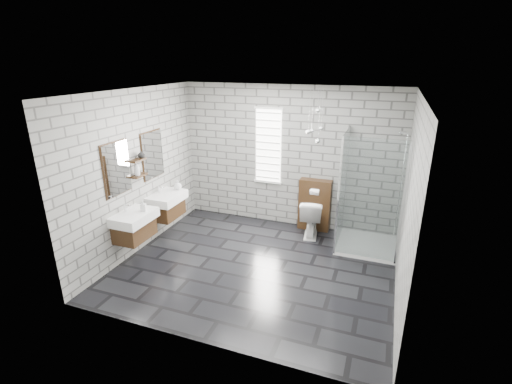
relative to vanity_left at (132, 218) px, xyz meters
The scene contains 20 objects.
floor 2.11m from the vanity_left, 14.32° to the left, with size 4.20×3.60×0.02m, color black.
ceiling 2.77m from the vanity_left, 14.32° to the left, with size 4.20×3.60×0.02m, color white.
wall_back 3.04m from the vanity_left, 50.30° to the left, with size 4.20×0.02×2.70m, color gray.
wall_front 2.40m from the vanity_left, 34.75° to the right, with size 4.20×0.02×2.70m, color gray.
wall_left 0.79m from the vanity_left, 112.62° to the left, with size 0.02×3.60×2.70m, color gray.
wall_right 4.09m from the vanity_left, ahead, with size 0.02×3.60×2.70m, color gray.
vanity_left is the anchor object (origin of this frame).
vanity_right 0.93m from the vanity_left, 90.00° to the left, with size 0.47×0.70×1.57m.
shelf_lower 0.72m from the vanity_left, 105.70° to the left, with size 0.14×0.30×0.03m, color #3B2512.
shelf_upper 0.94m from the vanity_left, 105.70° to the left, with size 0.14×0.30×0.03m, color #3B2512.
window 2.84m from the vanity_left, 56.40° to the left, with size 0.56×0.05×1.48m.
cistern_panel 3.32m from the vanity_left, 41.43° to the left, with size 0.60×0.20×1.00m, color #3B2512.
flush_plate 3.24m from the vanity_left, 40.03° to the left, with size 0.18×0.01×0.12m, color silver.
shower_enclosure 3.80m from the vanity_left, 26.10° to the left, with size 1.00×1.00×2.03m.
pendant_cluster 3.35m from the vanity_left, 37.20° to the left, with size 0.28×0.21×0.94m.
toilet 3.16m from the vanity_left, 37.80° to the left, with size 0.40×0.70×0.71m, color white.
soap_bottle_a 0.26m from the vanity_left, 38.42° to the left, with size 0.08×0.08×0.18m, color #B2B2B2.
soap_bottle_b 1.21m from the vanity_left, 84.61° to the left, with size 0.14×0.14×0.18m, color #B2B2B2.
soap_bottle_c 0.81m from the vanity_left, 106.36° to the left, with size 0.09×0.09×0.24m, color #B2B2B2.
vase 1.05m from the vanity_left, 101.90° to the left, with size 0.12×0.12×0.12m, color #B2B2B2.
Camera 1 is at (1.78, -4.85, 3.14)m, focal length 26.00 mm.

